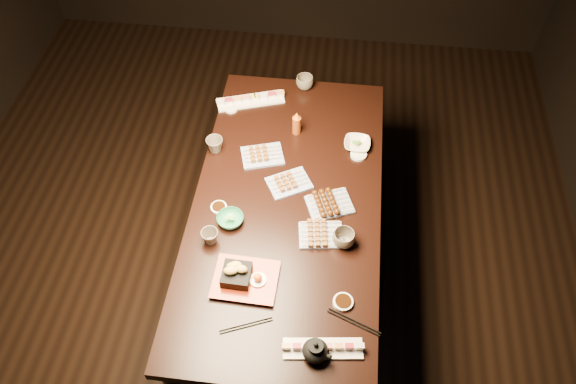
{
  "coord_description": "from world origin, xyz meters",
  "views": [
    {
      "loc": [
        0.44,
        -1.48,
        2.89
      ],
      "look_at": [
        0.25,
        0.2,
        0.77
      ],
      "focal_mm": 35.0,
      "sensor_mm": 36.0,
      "label": 1
    }
  ],
  "objects_px": {
    "sushi_platter_far": "(251,99)",
    "teapot": "(315,349)",
    "edamame_bowl_green": "(230,219)",
    "teacup_far_left": "(215,145)",
    "edamame_bowl_cream": "(357,144)",
    "teacup_mid_right": "(344,239)",
    "yakitori_plate_center": "(289,181)",
    "tempura_tray": "(245,275)",
    "condiment_bottle": "(297,123)",
    "yakitori_plate_left": "(262,153)",
    "dining_table": "(287,245)",
    "teacup_near_left": "(210,237)",
    "sushi_platter_near": "(323,347)",
    "yakitori_plate_right": "(321,233)",
    "teacup_far_right": "(305,82)"
  },
  "relations": [
    {
      "from": "sushi_platter_far",
      "to": "teacup_near_left",
      "type": "bearing_deg",
      "value": 69.38
    },
    {
      "from": "sushi_platter_near",
      "to": "teacup_far_left",
      "type": "xyz_separation_m",
      "value": [
        -0.64,
        1.01,
        0.02
      ]
    },
    {
      "from": "edamame_bowl_green",
      "to": "teapot",
      "type": "height_order",
      "value": "teapot"
    },
    {
      "from": "edamame_bowl_green",
      "to": "teapot",
      "type": "xyz_separation_m",
      "value": [
        0.45,
        -0.6,
        0.03
      ]
    },
    {
      "from": "sushi_platter_far",
      "to": "teacup_far_left",
      "type": "bearing_deg",
      "value": 53.87
    },
    {
      "from": "tempura_tray",
      "to": "teacup_near_left",
      "type": "relative_size",
      "value": 3.5
    },
    {
      "from": "sushi_platter_far",
      "to": "teacup_far_right",
      "type": "xyz_separation_m",
      "value": [
        0.29,
        0.15,
        0.02
      ]
    },
    {
      "from": "teacup_mid_right",
      "to": "teacup_far_left",
      "type": "distance_m",
      "value": 0.85
    },
    {
      "from": "dining_table",
      "to": "teacup_near_left",
      "type": "xyz_separation_m",
      "value": [
        -0.32,
        -0.26,
        0.41
      ]
    },
    {
      "from": "yakitori_plate_left",
      "to": "condiment_bottle",
      "type": "distance_m",
      "value": 0.25
    },
    {
      "from": "teapot",
      "to": "teacup_mid_right",
      "type": "bearing_deg",
      "value": 103.07
    },
    {
      "from": "dining_table",
      "to": "teacup_mid_right",
      "type": "relative_size",
      "value": 17.64
    },
    {
      "from": "yakitori_plate_right",
      "to": "teapot",
      "type": "distance_m",
      "value": 0.57
    },
    {
      "from": "edamame_bowl_cream",
      "to": "teapot",
      "type": "distance_m",
      "value": 1.16
    },
    {
      "from": "sushi_platter_near",
      "to": "dining_table",
      "type": "bearing_deg",
      "value": 100.99
    },
    {
      "from": "edamame_bowl_green",
      "to": "teacup_far_right",
      "type": "distance_m",
      "value": 1.01
    },
    {
      "from": "sushi_platter_near",
      "to": "yakitori_plate_left",
      "type": "distance_m",
      "value": 1.07
    },
    {
      "from": "edamame_bowl_cream",
      "to": "teacup_far_right",
      "type": "distance_m",
      "value": 0.53
    },
    {
      "from": "yakitori_plate_center",
      "to": "condiment_bottle",
      "type": "distance_m",
      "value": 0.36
    },
    {
      "from": "teacup_mid_right",
      "to": "condiment_bottle",
      "type": "xyz_separation_m",
      "value": [
        -0.29,
        0.68,
        0.03
      ]
    },
    {
      "from": "teacup_far_left",
      "to": "edamame_bowl_cream",
      "type": "bearing_deg",
      "value": 8.97
    },
    {
      "from": "edamame_bowl_green",
      "to": "teapot",
      "type": "relative_size",
      "value": 1.02
    },
    {
      "from": "yakitori_plate_left",
      "to": "condiment_bottle",
      "type": "relative_size",
      "value": 1.49
    },
    {
      "from": "condiment_bottle",
      "to": "sushi_platter_near",
      "type": "bearing_deg",
      "value": -78.84
    },
    {
      "from": "teacup_near_left",
      "to": "teacup_far_right",
      "type": "height_order",
      "value": "teacup_far_right"
    },
    {
      "from": "edamame_bowl_cream",
      "to": "teacup_far_right",
      "type": "xyz_separation_m",
      "value": [
        -0.32,
        0.43,
        0.02
      ]
    },
    {
      "from": "sushi_platter_near",
      "to": "edamame_bowl_cream",
      "type": "xyz_separation_m",
      "value": [
        0.09,
        1.13,
        -0.0
      ]
    },
    {
      "from": "yakitori_plate_left",
      "to": "edamame_bowl_green",
      "type": "relative_size",
      "value": 1.66
    },
    {
      "from": "dining_table",
      "to": "sushi_platter_far",
      "type": "bearing_deg",
      "value": 109.61
    },
    {
      "from": "yakitori_plate_right",
      "to": "teacup_mid_right",
      "type": "xyz_separation_m",
      "value": [
        0.1,
        -0.03,
        0.01
      ]
    },
    {
      "from": "yakitori_plate_center",
      "to": "yakitori_plate_left",
      "type": "bearing_deg",
      "value": 104.09
    },
    {
      "from": "condiment_bottle",
      "to": "yakitori_plate_right",
      "type": "bearing_deg",
      "value": -74.29
    },
    {
      "from": "teacup_near_left",
      "to": "sushi_platter_far",
      "type": "bearing_deg",
      "value": 88.06
    },
    {
      "from": "edamame_bowl_green",
      "to": "teacup_far_left",
      "type": "xyz_separation_m",
      "value": [
        -0.16,
        0.44,
        0.02
      ]
    },
    {
      "from": "tempura_tray",
      "to": "teacup_mid_right",
      "type": "xyz_separation_m",
      "value": [
        0.41,
        0.24,
        -0.01
      ]
    },
    {
      "from": "sushi_platter_far",
      "to": "edamame_bowl_cream",
      "type": "bearing_deg",
      "value": 136.95
    },
    {
      "from": "sushi_platter_near",
      "to": "teacup_mid_right",
      "type": "bearing_deg",
      "value": 77.35
    },
    {
      "from": "edamame_bowl_cream",
      "to": "dining_table",
      "type": "bearing_deg",
      "value": -127.84
    },
    {
      "from": "yakitori_plate_center",
      "to": "tempura_tray",
      "type": "relative_size",
      "value": 0.73
    },
    {
      "from": "sushi_platter_near",
      "to": "teapot",
      "type": "bearing_deg",
      "value": -144.31
    },
    {
      "from": "dining_table",
      "to": "teacup_near_left",
      "type": "height_order",
      "value": "teacup_near_left"
    },
    {
      "from": "sushi_platter_far",
      "to": "teapot",
      "type": "xyz_separation_m",
      "value": [
        0.49,
        -1.43,
        0.03
      ]
    },
    {
      "from": "teapot",
      "to": "dining_table",
      "type": "bearing_deg",
      "value": 126.79
    },
    {
      "from": "sushi_platter_far",
      "to": "teacup_near_left",
      "type": "height_order",
      "value": "teacup_near_left"
    },
    {
      "from": "yakitori_plate_center",
      "to": "teacup_far_right",
      "type": "xyz_separation_m",
      "value": [
        0.01,
        0.72,
        0.01
      ]
    },
    {
      "from": "condiment_bottle",
      "to": "yakitori_plate_left",
      "type": "bearing_deg",
      "value": -128.39
    },
    {
      "from": "tempura_tray",
      "to": "edamame_bowl_green",
      "type": "bearing_deg",
      "value": 113.36
    },
    {
      "from": "yakitori_plate_right",
      "to": "tempura_tray",
      "type": "xyz_separation_m",
      "value": [
        -0.3,
        -0.27,
        0.03
      ]
    },
    {
      "from": "teacup_near_left",
      "to": "teapot",
      "type": "bearing_deg",
      "value": -42.79
    },
    {
      "from": "dining_table",
      "to": "yakitori_plate_left",
      "type": "bearing_deg",
      "value": 116.6
    }
  ]
}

